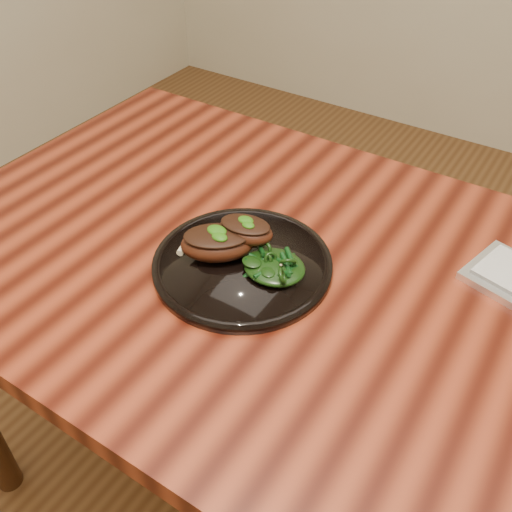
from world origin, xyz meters
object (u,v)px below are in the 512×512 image
Objects in this scene: lamb_chop_front at (216,243)px; desk at (374,340)px; greens_heap at (274,264)px; plate at (242,264)px.

desk is at bearing 12.45° from lamb_chop_front.
desk is at bearing 14.48° from greens_heap.
greens_heap is (-0.16, -0.04, 0.12)m from desk.
plate is at bearing 14.06° from lamb_chop_front.
plate is 0.06m from greens_heap.
desk is 0.24m from plate.
desk is 0.20m from greens_heap.
greens_heap is (0.06, 0.01, 0.02)m from plate.
greens_heap reaches higher than desk.
lamb_chop_front reaches higher than greens_heap.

